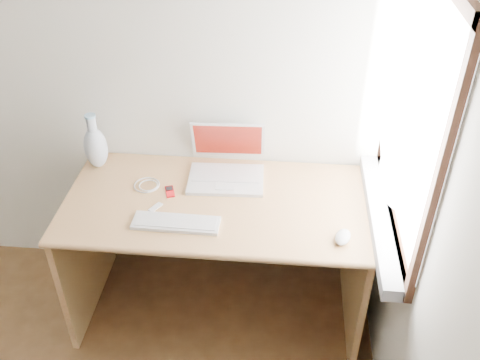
# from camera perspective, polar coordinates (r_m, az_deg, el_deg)

# --- Properties ---
(back_wall) EXTENTS (3.50, 0.04, 2.60)m
(back_wall) POSITION_cam_1_polar(r_m,az_deg,el_deg) (2.85, -21.27, 12.31)
(back_wall) COLOR white
(back_wall) RESTS_ON floor
(window) EXTENTS (0.11, 0.99, 1.10)m
(window) POSITION_cam_1_polar(r_m,az_deg,el_deg) (2.22, 17.27, 6.00)
(window) COLOR white
(window) RESTS_ON right_wall
(desk) EXTENTS (1.44, 0.72, 0.76)m
(desk) POSITION_cam_1_polar(r_m,az_deg,el_deg) (2.75, -2.26, -4.69)
(desk) COLOR tan
(desk) RESTS_ON floor
(laptop) EXTENTS (0.38, 0.32, 0.25)m
(laptop) POSITION_cam_1_polar(r_m,az_deg,el_deg) (2.67, -1.40, 1.52)
(laptop) COLOR white
(laptop) RESTS_ON desk
(external_keyboard) EXTENTS (0.39, 0.12, 0.02)m
(external_keyboard) POSITION_cam_1_polar(r_m,az_deg,el_deg) (2.42, -6.84, -4.55)
(external_keyboard) COLOR white
(external_keyboard) RESTS_ON desk
(mouse) EXTENTS (0.10, 0.12, 0.04)m
(mouse) POSITION_cam_1_polar(r_m,az_deg,el_deg) (2.36, 10.92, -5.99)
(mouse) COLOR white
(mouse) RESTS_ON desk
(ipod) EXTENTS (0.07, 0.10, 0.01)m
(ipod) POSITION_cam_1_polar(r_m,az_deg,el_deg) (2.61, -7.50, -1.22)
(ipod) COLOR #AD0C10
(ipod) RESTS_ON desk
(cable_coil) EXTENTS (0.13, 0.13, 0.01)m
(cable_coil) POSITION_cam_1_polar(r_m,az_deg,el_deg) (2.67, -9.91, -0.53)
(cable_coil) COLOR white
(cable_coil) RESTS_ON desk
(remote) EXTENTS (0.06, 0.08, 0.01)m
(remote) POSITION_cam_1_polar(r_m,az_deg,el_deg) (2.53, -8.99, -2.88)
(remote) COLOR white
(remote) RESTS_ON desk
(vase) EXTENTS (0.12, 0.12, 0.30)m
(vase) POSITION_cam_1_polar(r_m,az_deg,el_deg) (2.80, -15.16, 3.50)
(vase) COLOR silver
(vase) RESTS_ON desk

